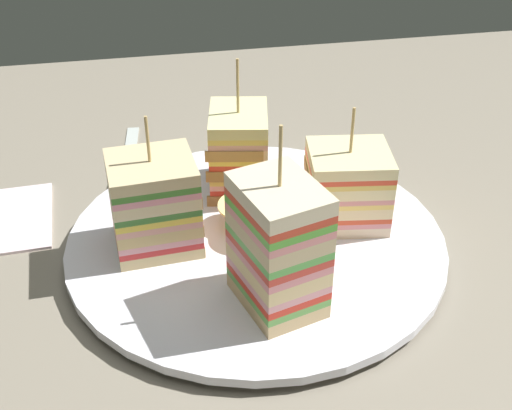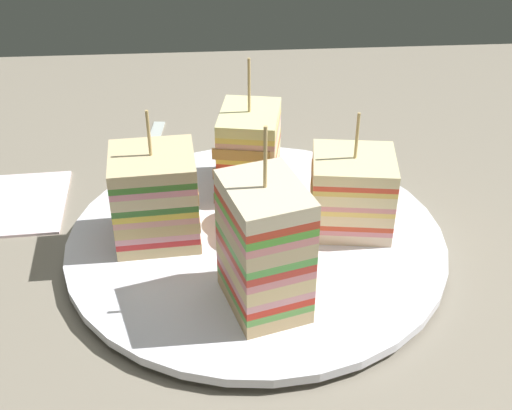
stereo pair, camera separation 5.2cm
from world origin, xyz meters
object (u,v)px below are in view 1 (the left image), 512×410
Objects in this scene: sandwich_wedge_3 at (155,204)px; chip_pile at (253,215)px; sandwich_wedge_2 at (235,151)px; plate at (256,242)px; sandwich_wedge_0 at (278,246)px; spoon at (126,173)px; sandwich_wedge_1 at (347,186)px.

sandwich_wedge_3 reaches higher than chip_pile.
sandwich_wedge_2 is 6.99cm from chip_pile.
plate is at bearing -86.26° from chip_pile.
chip_pile is (7.61, 0.46, -2.31)cm from sandwich_wedge_3.
sandwich_wedge_2 is (-0.30, 15.41, -1.13)cm from sandwich_wedge_0.
sandwich_wedge_0 is 9.41cm from chip_pile.
plate is 2.19× the size of sandwich_wedge_0.
sandwich_wedge_0 is at bearing 30.91° from spoon.
chip_pile is at bearing 93.74° from plate.
plate is 2.98× the size of sandwich_wedge_1.
sandwich_wedge_1 is 10.37cm from sandwich_wedge_2.
sandwich_wedge_1 is (7.66, 8.78, -1.60)cm from sandwich_wedge_0.
sandwich_wedge_3 reaches higher than spoon.
sandwich_wedge_2 is 1.08× the size of sandwich_wedge_3.
sandwich_wedge_0 is 1.00× the size of spoon.
sandwich_wedge_0 is at bearing -90.23° from plate.
sandwich_wedge_2 is at bearing -31.68° from sandwich_wedge_1.
spoon is (-9.78, 12.34, -2.28)cm from chip_pile.
spoon is (-17.47, 12.36, -4.04)cm from sandwich_wedge_1.
sandwich_wedge_0 reaches higher than sandwich_wedge_1.
sandwich_wedge_1 reaches higher than spoon.
sandwich_wedge_2 is 11.98cm from spoon.
sandwich_wedge_0 is (-0.03, -7.71, 5.25)cm from plate.
sandwich_wedge_0 is 11.36cm from sandwich_wedge_3.
sandwich_wedge_2 reaches higher than spoon.
sandwich_wedge_2 is (-0.33, 7.70, 4.12)cm from plate.
sandwich_wedge_2 reaches higher than chip_pile.
spoon is at bearing -27.15° from sandwich_wedge_1.
sandwich_wedge_1 is 0.85× the size of sandwich_wedge_2.
sandwich_wedge_3 is (-7.35, -7.08, 0.08)cm from sandwich_wedge_2.
plate is at bearing -16.43° from sandwich_wedge_0.
sandwich_wedge_2 is (-7.96, 6.63, 0.47)cm from sandwich_wedge_1.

